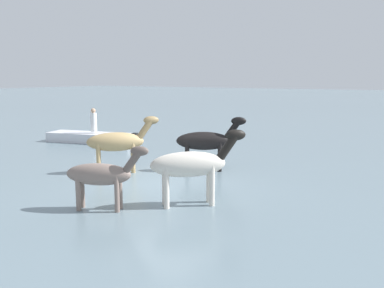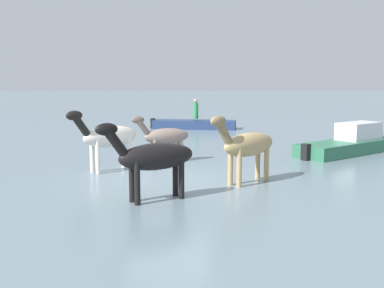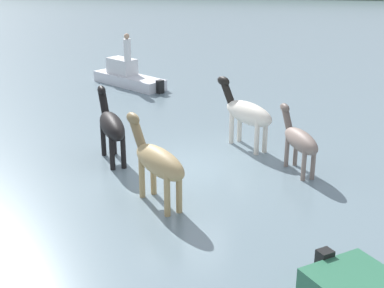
% 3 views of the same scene
% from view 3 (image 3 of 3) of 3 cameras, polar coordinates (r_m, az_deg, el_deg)
% --- Properties ---
extents(ground_plane, '(204.21, 204.21, 0.00)m').
position_cam_3_polar(ground_plane, '(15.22, -0.77, -2.52)').
color(ground_plane, slate).
extents(horse_chestnut_trailing, '(2.03, 2.16, 2.00)m').
position_cam_3_polar(horse_chestnut_trailing, '(12.78, -3.68, -1.81)').
color(horse_chestnut_trailing, tan).
rests_on(horse_chestnut_trailing, ground_plane).
extents(horse_mid_herd, '(2.06, 2.15, 2.01)m').
position_cam_3_polar(horse_mid_herd, '(16.52, 5.82, 3.31)').
color(horse_mid_herd, silver).
rests_on(horse_mid_herd, ground_plane).
extents(horse_pinto_flank, '(1.59, 2.39, 1.96)m').
position_cam_3_polar(horse_pinto_flank, '(15.54, -8.56, 1.99)').
color(horse_pinto_flank, black).
rests_on(horse_pinto_flank, ground_plane).
extents(horse_dark_mare, '(1.24, 2.09, 1.68)m').
position_cam_3_polar(horse_dark_mare, '(14.93, 11.33, 0.42)').
color(horse_dark_mare, gray).
rests_on(horse_dark_mare, ground_plane).
extents(boat_launch_far, '(3.73, 2.98, 1.31)m').
position_cam_3_polar(boat_launch_far, '(24.42, -6.80, 6.90)').
color(boat_launch_far, silver).
rests_on(boat_launch_far, ground_plane).
extents(person_watcher_seated, '(0.32, 0.32, 1.19)m').
position_cam_3_polar(person_watcher_seated, '(23.87, -6.89, 10.05)').
color(person_watcher_seated, silver).
rests_on(person_watcher_seated, boat_launch_far).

